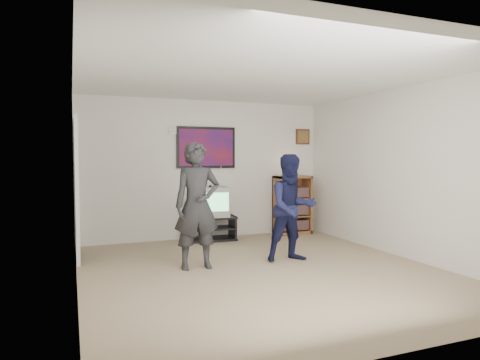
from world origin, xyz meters
TOP-DOWN VIEW (x-y plane):
  - room_shell at (0.00, 0.35)m, footprint 4.51×5.00m
  - media_stand at (0.01, 2.23)m, footprint 0.89×0.55m
  - crt_television at (-0.00, 2.23)m, footprint 0.68×0.60m
  - bookshelf at (1.67, 2.28)m, footprint 0.68×0.39m
  - table_lamp at (1.64, 2.31)m, footprint 0.25×0.25m
  - person_tall at (-0.75, 0.46)m, footprint 0.63×0.43m
  - person_short at (0.62, 0.36)m, footprint 0.77×0.62m
  - controller_left at (-0.76, 0.72)m, footprint 0.06×0.12m
  - controller_right at (0.58, 0.63)m, footprint 0.07×0.12m
  - poster at (0.00, 2.48)m, footprint 1.10×0.03m
  - air_vent at (-0.55, 2.48)m, footprint 0.28×0.02m
  - small_picture at (2.00, 2.48)m, footprint 0.30×0.03m
  - doorway at (-2.23, 1.60)m, footprint 0.03×0.85m

SIDE VIEW (x-z plane):
  - media_stand at x=0.01m, z-range 0.00..0.43m
  - bookshelf at x=1.67m, z-range 0.00..1.11m
  - crt_television at x=0.00m, z-range 0.43..0.95m
  - person_short at x=0.62m, z-range 0.00..1.52m
  - person_tall at x=-0.75m, z-range 0.00..1.68m
  - controller_right at x=0.58m, z-range 0.93..0.97m
  - doorway at x=-2.23m, z-range 0.00..2.00m
  - room_shell at x=0.00m, z-range 0.00..2.50m
  - controller_left at x=-0.76m, z-range 1.25..1.28m
  - table_lamp at x=1.64m, z-range 1.11..1.51m
  - poster at x=0.00m, z-range 1.27..2.02m
  - small_picture at x=2.00m, z-range 1.73..2.03m
  - air_vent at x=-0.55m, z-range 1.88..2.02m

